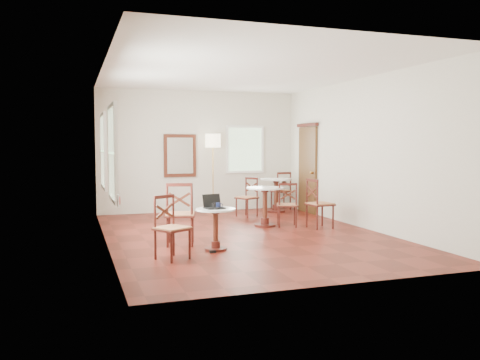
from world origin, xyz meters
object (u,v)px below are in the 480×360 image
at_px(chair_near_a, 180,214).
at_px(floor_lamp, 213,146).
at_px(chair_near_b, 171,228).
at_px(chair_mid_a, 287,205).
at_px(cafe_table_mid, 265,202).
at_px(chair_mid_b, 319,204).
at_px(chair_back_a, 281,191).
at_px(chair_back_b, 247,197).
at_px(power_adapter, 213,252).
at_px(water_glass, 213,206).
at_px(laptop, 213,205).
at_px(cafe_table_back, 276,191).
at_px(navy_mug, 219,205).
at_px(mouse, 217,208).
at_px(cafe_table_near, 216,224).

distance_m(chair_near_a, floor_lamp, 4.21).
bearing_deg(chair_near_b, chair_mid_a, 6.60).
distance_m(cafe_table_mid, floor_lamp, 2.65).
height_order(chair_mid_b, chair_back_a, chair_mid_b).
xyz_separation_m(chair_back_b, power_adapter, (-1.82, -3.54, -0.43)).
height_order(chair_back_b, water_glass, chair_back_b).
distance_m(laptop, power_adapter, 0.75).
bearing_deg(cafe_table_back, chair_mid_b, -92.81).
relative_size(cafe_table_mid, chair_mid_a, 0.89).
bearing_deg(chair_near_b, chair_near_a, 40.20).
bearing_deg(water_glass, chair_near_a, 126.70).
bearing_deg(chair_near_a, cafe_table_mid, -131.54).
bearing_deg(cafe_table_back, chair_back_b, -151.39).
xyz_separation_m(chair_near_b, water_glass, (0.74, 0.39, 0.25)).
height_order(cafe_table_mid, navy_mug, cafe_table_mid).
relative_size(chair_near_a, water_glass, 10.66).
bearing_deg(chair_back_b, cafe_table_back, 88.77).
relative_size(chair_back_b, laptop, 2.64).
relative_size(chair_mid_a, mouse, 9.18).
distance_m(floor_lamp, power_adapter, 4.91).
bearing_deg(chair_near_b, power_adapter, -13.89).
bearing_deg(cafe_table_mid, chair_back_b, 85.03).
bearing_deg(laptop, chair_back_a, 44.77).
height_order(chair_near_a, mouse, chair_near_a).
bearing_deg(cafe_table_near, chair_near_b, -152.79).
xyz_separation_m(cafe_table_mid, navy_mug, (-1.54, -1.90, 0.21)).
xyz_separation_m(navy_mug, power_adapter, (-0.16, -0.21, -0.69)).
relative_size(chair_near_b, water_glass, 9.46).
bearing_deg(navy_mug, power_adapter, -127.13).
bearing_deg(chair_mid_a, chair_back_a, -91.64).
bearing_deg(cafe_table_near, navy_mug, 12.27).
bearing_deg(cafe_table_near, laptop, 110.50).
xyz_separation_m(chair_near_b, power_adapter, (0.68, 0.20, -0.44)).
bearing_deg(chair_near_a, laptop, 146.89).
bearing_deg(cafe_table_near, cafe_table_mid, 50.27).
bearing_deg(water_glass, chair_mid_b, 27.83).
bearing_deg(power_adapter, cafe_table_back, 55.77).
bearing_deg(mouse, chair_back_a, 51.17).
bearing_deg(laptop, floor_lamp, 64.67).
height_order(cafe_table_mid, chair_near_b, chair_near_b).
distance_m(chair_near_a, chair_mid_b, 3.09).
height_order(chair_near_a, chair_back_a, chair_near_a).
height_order(cafe_table_back, chair_mid_b, chair_mid_b).
height_order(chair_back_a, power_adapter, chair_back_a).
height_order(chair_near_b, chair_back_b, chair_near_b).
bearing_deg(cafe_table_mid, chair_back_a, 59.67).
xyz_separation_m(cafe_table_near, chair_mid_a, (2.00, 1.71, 0.04)).
height_order(chair_mid_b, power_adapter, chair_mid_b).
relative_size(chair_back_a, laptop, 2.83).
xyz_separation_m(chair_near_a, chair_back_a, (3.44, 3.75, -0.04)).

